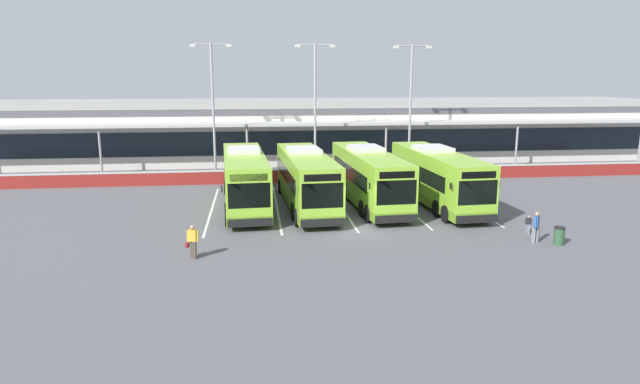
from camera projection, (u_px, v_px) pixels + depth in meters
ground_plane at (357, 230)px, 30.76m from camera, size 200.00×200.00×0.00m
terminal_building at (309, 130)px, 56.27m from camera, size 70.00×13.00×6.00m
red_barrier_wall at (324, 175)px, 44.73m from camera, size 60.00×0.40×1.10m
coach_bus_leftmost at (245, 180)px, 35.89m from camera, size 3.45×12.27×3.78m
coach_bus_left_centre at (306, 180)px, 35.88m from camera, size 3.45×12.27×3.78m
coach_bus_centre at (369, 178)px, 36.69m from camera, size 3.45×12.27×3.78m
coach_bus_right_centre at (437, 178)px, 36.66m from camera, size 3.45×12.27×3.78m
bay_stripe_far_west at (212, 209)px, 35.62m from camera, size 0.14×13.00×0.01m
bay_stripe_west at (277, 207)px, 36.11m from camera, size 0.14×13.00×0.01m
bay_stripe_mid_west at (340, 206)px, 36.59m from camera, size 0.14×13.00×0.01m
bay_stripe_centre at (402, 204)px, 37.08m from camera, size 0.14×13.00×0.01m
bay_stripe_mid_east at (462, 202)px, 37.56m from camera, size 0.14×13.00×0.01m
pedestrian_with_handbag at (193, 241)px, 25.92m from camera, size 0.64×0.40×1.62m
pedestrian_in_dark_coat at (536, 226)px, 28.36m from camera, size 0.43×0.46×1.62m
pedestrian_child at (528, 224)px, 30.09m from camera, size 0.32×0.25×1.00m
lamp_post_west at (213, 103)px, 44.59m from camera, size 3.24×0.28×11.00m
lamp_post_centre at (315, 102)px, 45.17m from camera, size 3.24×0.28×11.00m
lamp_post_east at (411, 101)px, 46.94m from camera, size 3.24×0.28×11.00m
litter_bin at (559, 236)px, 28.11m from camera, size 0.54×0.54×0.93m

